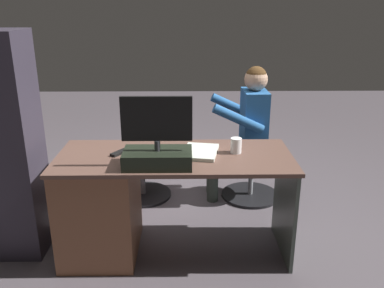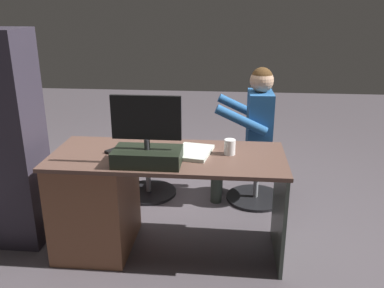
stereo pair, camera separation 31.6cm
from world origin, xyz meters
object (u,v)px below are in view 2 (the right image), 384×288
cup (230,147)px  visitor_chair (256,174)px  tv_remote (115,150)px  keyboard (168,149)px  person (250,125)px  computer_mouse (127,148)px  office_chair_teddy (148,168)px  desk (110,197)px  monitor (147,147)px  teddy_bear (147,135)px

cup → visitor_chair: size_ratio=0.20×
tv_remote → keyboard: bearing=-139.1°
keyboard → visitor_chair: size_ratio=0.81×
person → computer_mouse: bearing=42.0°
computer_mouse → person: person is taller
keyboard → office_chair_teddy: (0.31, -0.79, -0.48)m
visitor_chair → computer_mouse: bearing=39.7°
visitor_chair → person: bearing=-1.4°
tv_remote → desk: bearing=72.0°
keyboard → tv_remote: bearing=6.7°
monitor → person: size_ratio=0.37×
monitor → tv_remote: 0.36m
cup → visitor_chair: bearing=-107.3°
monitor → desk: bearing=-29.2°
desk → teddy_bear: 0.90m
cup → desk: bearing=3.0°
desk → teddy_bear: size_ratio=4.93×
desk → tv_remote: 0.35m
computer_mouse → monitor: bearing=129.4°
teddy_bear → visitor_chair: teddy_bear is taller
desk → teddy_bear: bearing=-96.1°
monitor → cup: bearing=-156.7°
cup → office_chair_teddy: 1.21m
monitor → keyboard: (-0.09, -0.25, -0.10)m
desk → visitor_chair: bearing=-141.9°
tv_remote → monitor: bearing=175.8°
computer_mouse → cup: 0.70m
visitor_chair → person: 0.45m
computer_mouse → visitor_chair: 1.33m
teddy_bear → person: person is taller
monitor → cup: 0.56m
tv_remote → person: person is taller
desk → tv_remote: (-0.05, -0.04, 0.35)m
desk → person: person is taller
tv_remote → office_chair_teddy: size_ratio=0.30×
desk → monitor: 0.57m
cup → office_chair_teddy: (0.73, -0.82, -0.52)m
monitor → computer_mouse: monitor is taller
desk → keyboard: bearing=-169.0°
teddy_bear → person: (-0.90, 0.03, 0.12)m
tv_remote → office_chair_teddy: tv_remote is taller
teddy_bear → visitor_chair: size_ratio=0.61×
computer_mouse → tv_remote: (0.08, 0.02, -0.01)m
desk → computer_mouse: computer_mouse is taller
office_chair_teddy → keyboard: bearing=111.7°
computer_mouse → cup: (-0.70, 0.01, 0.03)m
keyboard → cup: (-0.42, 0.04, 0.04)m
monitor → visitor_chair: size_ratio=0.84×
tv_remote → teddy_bear: bearing=-59.0°
computer_mouse → desk: bearing=23.5°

